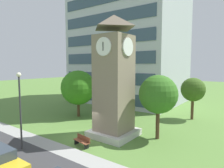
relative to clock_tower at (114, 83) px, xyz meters
The scene contains 9 objects.
ground_plane 5.89m from the clock_tower, 133.43° to the right, with size 160.00×160.00×0.00m, color #567F38.
kerb_strip 7.55m from the clock_tower, 110.41° to the right, with size 120.00×1.60×0.01m, color #9E9E99.
office_building 21.41m from the clock_tower, 117.63° to the left, with size 19.25×14.68×25.60m.
clock_tower is the anchor object (origin of this frame).
park_bench 6.00m from the clock_tower, 101.06° to the right, with size 1.86×0.79×0.88m.
street_lamp 8.30m from the clock_tower, 121.42° to the right, with size 0.36×0.36×6.30m.
tree_near_tower 11.77m from the clock_tower, 67.19° to the left, with size 2.99×2.99×5.33m.
tree_streetside 4.27m from the clock_tower, 26.08° to the left, with size 3.58×3.58×6.00m.
tree_by_building 8.88m from the clock_tower, 158.66° to the left, with size 4.58×4.58×6.21m.
Camera 1 is at (12.97, -13.26, 6.87)m, focal length 31.87 mm.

